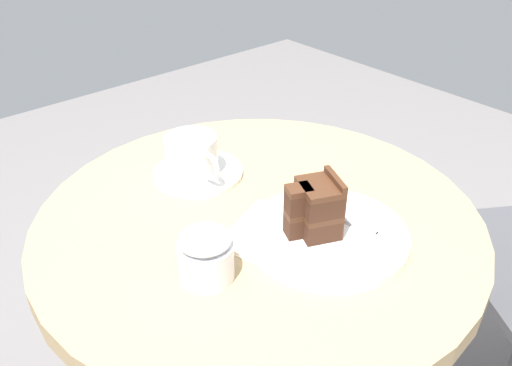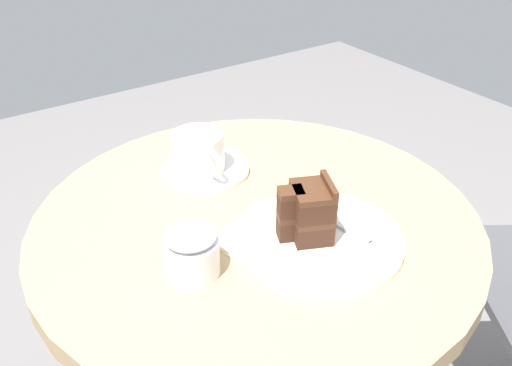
{
  "view_description": "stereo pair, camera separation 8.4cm",
  "coord_description": "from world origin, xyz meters",
  "views": [
    {
      "loc": [
        0.51,
        -0.45,
        1.17
      ],
      "look_at": [
        -0.02,
        0.02,
        0.73
      ],
      "focal_mm": 38.0,
      "sensor_mm": 36.0,
      "label": 1
    },
    {
      "loc": [
        0.56,
        -0.38,
        1.17
      ],
      "look_at": [
        -0.02,
        0.02,
        0.73
      ],
      "focal_mm": 38.0,
      "sensor_mm": 36.0,
      "label": 2
    }
  ],
  "objects": [
    {
      "name": "coffee_cup",
      "position": [
        -0.16,
        -0.01,
        0.73
      ],
      "size": [
        0.12,
        0.09,
        0.07
      ],
      "color": "white",
      "rests_on": "saucer"
    },
    {
      "name": "sugar_pot",
      "position": [
        0.06,
        -0.14,
        0.72
      ],
      "size": [
        0.07,
        0.07,
        0.07
      ],
      "color": "white",
      "rests_on": "cafe_table"
    },
    {
      "name": "napkin",
      "position": [
        0.07,
        -0.01,
        0.69
      ],
      "size": [
        0.19,
        0.18,
        0.0
      ],
      "rotation": [
        0.0,
        0.0,
        3.36
      ],
      "color": "beige",
      "rests_on": "cafe_table"
    },
    {
      "name": "fork",
      "position": [
        0.14,
        0.08,
        0.7
      ],
      "size": [
        0.16,
        0.04,
        0.0
      ],
      "rotation": [
        0.0,
        0.0,
        0.15
      ],
      "color": "silver",
      "rests_on": "cake_plate"
    },
    {
      "name": "cake_slice",
      "position": [
        0.1,
        0.02,
        0.74
      ],
      "size": [
        0.08,
        0.09,
        0.09
      ],
      "rotation": [
        0.0,
        0.0,
        4.29
      ],
      "color": "#422619",
      "rests_on": "cake_plate"
    },
    {
      "name": "cake_plate",
      "position": [
        0.11,
        0.04,
        0.69
      ],
      "size": [
        0.24,
        0.24,
        0.01
      ],
      "color": "white",
      "rests_on": "cafe_table"
    },
    {
      "name": "cafe_table",
      "position": [
        0.0,
        0.0,
        0.57
      ],
      "size": [
        0.69,
        0.69,
        0.69
      ],
      "color": "tan",
      "rests_on": "ground"
    },
    {
      "name": "saucer",
      "position": [
        -0.16,
        -0.0,
        0.69
      ],
      "size": [
        0.15,
        0.15,
        0.01
      ],
      "color": "white",
      "rests_on": "cafe_table"
    },
    {
      "name": "teaspoon",
      "position": [
        -0.2,
        -0.0,
        0.7
      ],
      "size": [
        0.05,
        0.09,
        0.0
      ],
      "rotation": [
        0.0,
        0.0,
        2.0
      ],
      "color": "silver",
      "rests_on": "saucer"
    }
  ]
}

